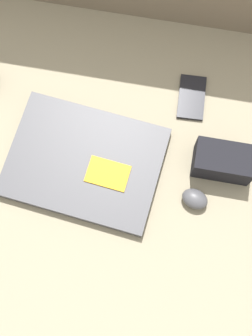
{
  "coord_description": "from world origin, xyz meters",
  "views": [
    {
      "loc": [
        0.05,
        -0.28,
        1.12
      ],
      "look_at": [
        0.0,
        0.0,
        0.15
      ],
      "focal_mm": 50.0,
      "sensor_mm": 36.0,
      "label": 1
    }
  ],
  "objects_px": {
    "phone_black": "(192,97)",
    "camera_pouch": "(223,161)",
    "computer_mouse": "(195,199)",
    "laptop": "(85,163)"
  },
  "relations": [
    {
      "from": "phone_black",
      "to": "camera_pouch",
      "type": "bearing_deg",
      "value": -63.38
    },
    {
      "from": "computer_mouse",
      "to": "camera_pouch",
      "type": "relative_size",
      "value": 0.53
    },
    {
      "from": "laptop",
      "to": "computer_mouse",
      "type": "distance_m",
      "value": 0.25
    },
    {
      "from": "laptop",
      "to": "camera_pouch",
      "type": "relative_size",
      "value": 2.8
    },
    {
      "from": "laptop",
      "to": "camera_pouch",
      "type": "xyz_separation_m",
      "value": [
        0.29,
        0.05,
        0.02
      ]
    },
    {
      "from": "phone_black",
      "to": "camera_pouch",
      "type": "height_order",
      "value": "camera_pouch"
    },
    {
      "from": "computer_mouse",
      "to": "camera_pouch",
      "type": "bearing_deg",
      "value": 78.77
    },
    {
      "from": "computer_mouse",
      "to": "camera_pouch",
      "type": "distance_m",
      "value": 0.1
    },
    {
      "from": "computer_mouse",
      "to": "camera_pouch",
      "type": "height_order",
      "value": "camera_pouch"
    },
    {
      "from": "phone_black",
      "to": "camera_pouch",
      "type": "xyz_separation_m",
      "value": [
        0.08,
        -0.15,
        0.03
      ]
    }
  ]
}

